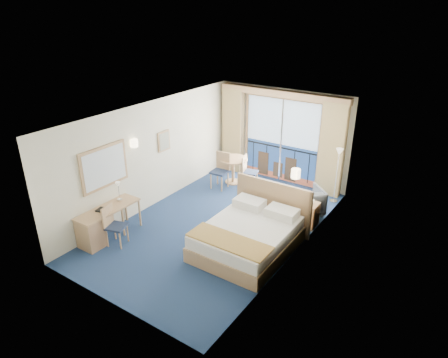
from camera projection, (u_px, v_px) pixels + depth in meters
floor at (218, 225)px, 9.49m from camera, size 6.50×6.50×0.00m
room_walls at (217, 155)px, 8.77m from camera, size 4.04×6.54×2.72m
balcony_door at (281, 143)px, 11.47m from camera, size 2.36×0.03×2.52m
curtain_left at (233, 131)px, 12.09m from camera, size 0.65×0.22×2.55m
curtain_right at (332, 150)px, 10.51m from camera, size 0.65×0.22×2.55m
pelmet at (282, 94)px, 10.79m from camera, size 3.80×0.25×0.18m
mirror at (104, 167)px, 8.73m from camera, size 0.05×1.25×0.95m
wall_print at (164, 141)px, 10.18m from camera, size 0.04×0.42×0.52m
sconce_left at (134, 143)px, 9.27m from camera, size 0.18×0.18×0.18m
sconce_right at (296, 174)px, 7.63m from camera, size 0.18×0.18×0.18m
bed at (249, 235)px, 8.46m from camera, size 1.88×2.23×1.18m
nightstand at (308, 214)px, 9.37m from camera, size 0.44×0.42×0.58m
phone at (310, 202)px, 9.24m from camera, size 0.20×0.17×0.08m
armchair at (307, 201)px, 9.89m from camera, size 1.04×1.03×0.68m
floor_lamp at (338, 162)px, 10.14m from camera, size 0.21×0.21×1.49m
desk at (95, 229)px, 8.59m from camera, size 0.52×1.50×0.70m
desk_chair at (113, 223)px, 8.56m from camera, size 0.50×0.49×0.91m
folder at (103, 210)px, 8.66m from camera, size 0.33×0.27×0.03m
desk_lamp at (118, 187)px, 8.97m from camera, size 0.12×0.12×0.44m
round_table at (233, 164)px, 11.49m from camera, size 0.83×0.83×0.75m
table_chair_a at (248, 169)px, 11.28m from camera, size 0.48×0.48×0.91m
table_chair_b at (221, 168)px, 11.21m from camera, size 0.46×0.47×1.02m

